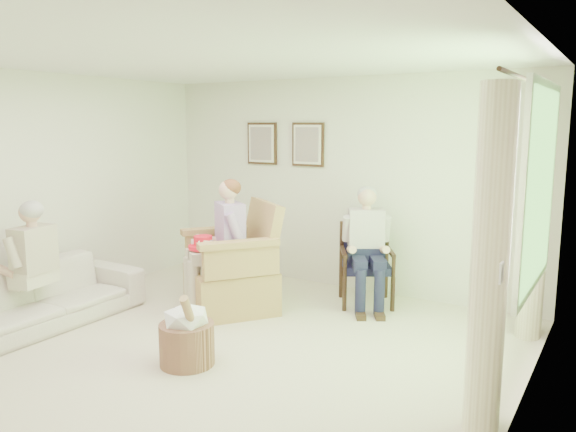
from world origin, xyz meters
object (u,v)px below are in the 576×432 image
object	(u,v)px
wood_armchair	(369,261)
red_hat	(203,244)
sofa	(40,297)
wicker_armchair	(233,275)
hatbox	(187,334)
person_sofa	(27,259)
person_wicker	(223,236)
person_dark	(364,239)

from	to	relation	value
wood_armchair	red_hat	size ratio (longest dim) A/B	2.83
sofa	red_hat	size ratio (longest dim) A/B	6.68
wicker_armchair	hatbox	bearing A→B (deg)	-31.52
wicker_armchair	wood_armchair	distance (m)	1.56
person_sofa	sofa	bearing A→B (deg)	170.77
wicker_armchair	red_hat	size ratio (longest dim) A/B	3.81
wicker_armchair	person_sofa	xyz separation A→B (m)	(-1.34, -1.57, 0.34)
wicker_armchair	red_hat	world-z (taller)	wicker_armchair
sofa	person_sofa	xyz separation A→B (m)	(0.00, -0.11, 0.42)
person_wicker	person_dark	size ratio (longest dim) A/B	1.08
person_dark	hatbox	world-z (taller)	person_dark
person_sofa	person_dark	bearing A→B (deg)	124.44
person_dark	red_hat	xyz separation A→B (m)	(-1.36, -1.15, 0.01)
person_sofa	person_wicker	bearing A→B (deg)	127.48
person_wicker	hatbox	world-z (taller)	person_wicker
wicker_armchair	person_sofa	size ratio (longest dim) A/B	0.94
wicker_armchair	sofa	xyz separation A→B (m)	(-1.34, -1.47, -0.07)
wicker_armchair	wood_armchair	bearing A→B (deg)	76.02
person_dark	red_hat	bearing A→B (deg)	-170.20
person_wicker	hatbox	size ratio (longest dim) A/B	2.07
sofa	hatbox	xyz separation A→B (m)	(1.90, 0.08, -0.04)
person_sofa	hatbox	xyz separation A→B (m)	(1.90, 0.18, -0.46)
wicker_armchair	person_wicker	distance (m)	0.50
wicker_armchair	person_sofa	bearing A→B (deg)	-93.95
wicker_armchair	person_wicker	xyz separation A→B (m)	(0.00, -0.16, 0.47)
wood_armchair	hatbox	xyz separation A→B (m)	(-0.63, -2.39, -0.22)
sofa	person_dark	bearing A→B (deg)	-47.60
sofa	person_wicker	world-z (taller)	person_wicker
sofa	person_wicker	xyz separation A→B (m)	(1.34, 1.31, 0.54)
person_wicker	person_dark	world-z (taller)	person_wicker
person_dark	red_hat	world-z (taller)	person_dark
wood_armchair	person_wicker	distance (m)	1.70
wood_armchair	person_wicker	world-z (taller)	person_wicker
person_dark	person_sofa	world-z (taller)	person_dark
person_wicker	person_sofa	distance (m)	1.95
sofa	person_wicker	distance (m)	1.95
sofa	person_wicker	bearing A→B (deg)	-45.49
wicker_armchair	sofa	world-z (taller)	wicker_armchair
person_sofa	hatbox	bearing A→B (deg)	86.20
person_dark	hatbox	xyz separation A→B (m)	(-0.63, -2.24, -0.50)
person_sofa	red_hat	bearing A→B (deg)	127.82
wicker_armchair	hatbox	xyz separation A→B (m)	(0.57, -1.39, -0.11)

